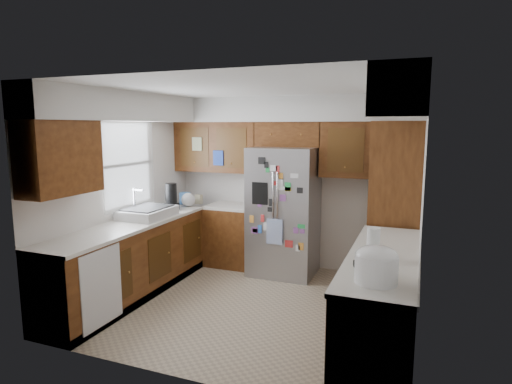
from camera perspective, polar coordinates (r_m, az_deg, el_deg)
floor at (r=5.23m, az=-0.48°, el=-14.79°), size 3.60×3.60×0.00m
room_shell at (r=5.18m, az=-0.10°, el=5.81°), size 3.64×3.24×2.52m
left_counter_run at (r=5.71m, az=-13.31°, el=-8.37°), size 1.36×3.20×0.92m
right_counter_run at (r=4.32m, az=16.42°, el=-14.32°), size 0.63×2.25×0.92m
pantry at (r=5.70m, az=18.12°, el=-1.92°), size 0.60×0.90×2.15m
fridge at (r=6.05m, az=3.73°, el=-2.60°), size 0.90×0.79×1.80m
bridge_cabinet at (r=6.14m, az=4.47°, el=7.67°), size 0.96×0.34×0.35m
fridge_top_items at (r=6.16m, az=3.50°, el=10.39°), size 0.71×0.35×0.26m
sink_assembly at (r=5.71m, az=-14.25°, el=-2.63°), size 0.52×0.70×0.37m
left_counter_clutter at (r=6.27m, az=-10.21°, el=-0.91°), size 0.34×0.82×0.38m
rice_cooker at (r=3.38m, az=15.75°, el=-9.17°), size 0.33×0.32×0.28m
paper_towel at (r=4.04m, az=15.38°, el=-6.44°), size 0.12×0.12×0.26m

